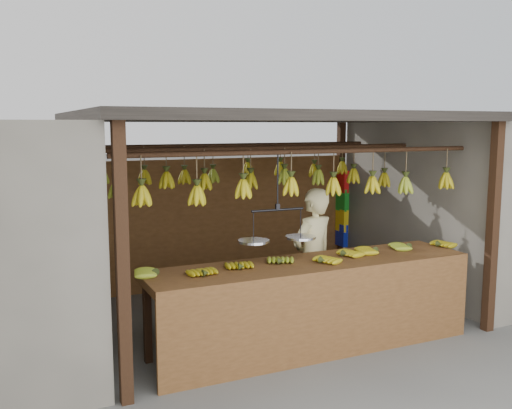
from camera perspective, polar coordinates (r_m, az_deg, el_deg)
name	(u,v)px	position (r m, az deg, el deg)	size (l,w,h in m)	color
ground	(266,314)	(6.99, 1.05, -10.94)	(80.00, 80.00, 0.00)	#5B5B57
stall	(255,149)	(6.91, -0.10, 5.55)	(4.30, 3.30, 2.40)	black
neighbor_right	(492,203)	(8.87, 22.50, 0.15)	(3.00, 3.00, 2.30)	slate
counter	(317,283)	(5.73, 6.16, -7.83)	(3.48, 0.78, 0.96)	brown
hanging_bananas	(267,179)	(6.63, 1.08, 2.52)	(3.62, 2.26, 0.39)	#B3A013
balance_scale	(277,235)	(5.66, 2.16, -3.10)	(0.81, 0.32, 0.88)	black
vendor	(313,259)	(6.38, 5.70, -5.42)	(0.58, 0.38, 1.58)	beige
bag_bundles	(342,209)	(8.84, 8.59, -0.46)	(0.08, 0.26, 1.17)	red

